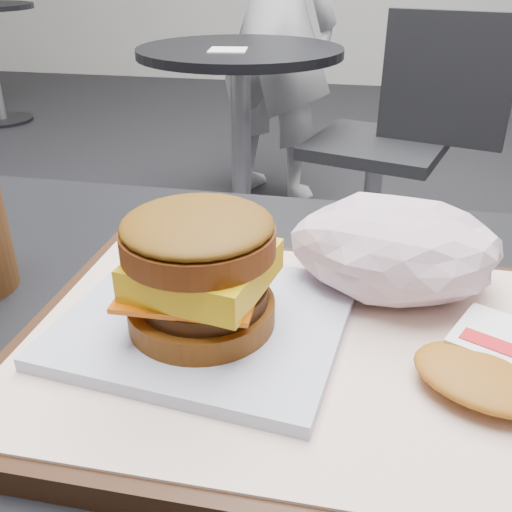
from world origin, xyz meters
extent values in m
cube|color=black|center=(0.00, 0.00, 0.75)|extent=(0.80, 0.60, 0.04)
cube|color=black|center=(0.06, -0.01, 0.78)|extent=(0.38, 0.28, 0.02)
cube|color=silver|center=(0.06, -0.01, 0.79)|extent=(0.36, 0.26, 0.00)
cube|color=silver|center=(0.00, 0.00, 0.80)|extent=(0.21, 0.19, 0.01)
cylinder|color=brown|center=(0.00, -0.01, 0.81)|extent=(0.11, 0.11, 0.02)
cylinder|color=#331807|center=(0.00, -0.01, 0.82)|extent=(0.10, 0.10, 0.01)
cube|color=#DA5707|center=(-0.01, -0.01, 0.83)|extent=(0.09, 0.09, 0.00)
cube|color=gold|center=(0.00, -0.01, 0.84)|extent=(0.10, 0.10, 0.02)
cylinder|color=#6C320F|center=(0.00, -0.01, 0.86)|extent=(0.11, 0.11, 0.02)
ellipsoid|color=brown|center=(0.00, -0.01, 0.87)|extent=(0.11, 0.11, 0.02)
ellipsoid|color=#AC691B|center=(0.18, -0.04, 0.80)|extent=(0.10, 0.09, 0.01)
cylinder|color=black|center=(-0.35, 1.65, 0.01)|extent=(0.44, 0.44, 0.02)
cylinder|color=#A5A5AA|center=(-0.35, 1.65, 0.37)|extent=(0.07, 0.07, 0.70)
cylinder|color=black|center=(-0.35, 1.65, 0.73)|extent=(0.70, 0.70, 0.03)
cube|color=white|center=(-0.37, 1.56, 0.75)|extent=(0.13, 0.13, 0.00)
cylinder|color=#9C9CA1|center=(0.13, 1.57, 0.22)|extent=(0.06, 0.06, 0.44)
cube|color=black|center=(0.13, 1.57, 0.46)|extent=(0.52, 0.52, 0.04)
cube|color=black|center=(0.32, 1.57, 0.68)|extent=(0.39, 0.14, 0.40)
imported|color=silver|center=(-0.34, 2.25, 0.78)|extent=(0.67, 0.57, 1.57)
cylinder|color=black|center=(-2.40, 3.20, 0.01)|extent=(0.40, 0.40, 0.02)
camera|label=1|loc=(0.10, -0.32, 1.02)|focal=40.00mm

